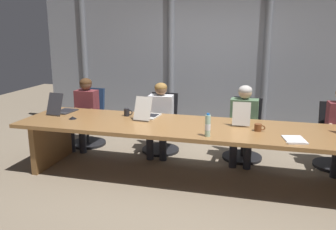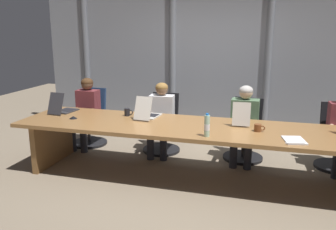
{
  "view_description": "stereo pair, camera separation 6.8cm",
  "coord_description": "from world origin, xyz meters",
  "px_view_note": "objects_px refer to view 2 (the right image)",
  "views": [
    {
      "loc": [
        0.88,
        -4.36,
        1.96
      ],
      "look_at": [
        -0.31,
        0.09,
        0.82
      ],
      "focal_mm": 38.16,
      "sensor_mm": 36.0,
      "label": 1
    },
    {
      "loc": [
        0.95,
        -4.34,
        1.96
      ],
      "look_at": [
        -0.31,
        0.09,
        0.82
      ],
      "focal_mm": 38.16,
      "sensor_mm": 36.0,
      "label": 2
    }
  ],
  "objects_px": {
    "coffee_mug_near": "(127,112)",
    "spiral_notepad": "(294,140)",
    "office_chair_left_mid": "(162,130)",
    "laptop_left_end": "(63,109)",
    "office_chair_left_end": "(90,123)",
    "laptop_center": "(241,120)",
    "office_chair_center": "(244,136)",
    "person_left_end": "(86,108)",
    "person_left_mid": "(161,114)",
    "conference_mic_left_side": "(73,117)",
    "water_bottle_primary": "(207,126)",
    "person_center": "(244,119)",
    "laptop_left_mid": "(148,114)",
    "coffee_mug_far": "(258,128)"
  },
  "relations": [
    {
      "from": "person_center",
      "to": "office_chair_center",
      "type": "bearing_deg",
      "value": 177.95
    },
    {
      "from": "coffee_mug_far",
      "to": "office_chair_center",
      "type": "bearing_deg",
      "value": 102.16
    },
    {
      "from": "person_left_end",
      "to": "laptop_left_end",
      "type": "bearing_deg",
      "value": -2.01
    },
    {
      "from": "office_chair_left_end",
      "to": "coffee_mug_near",
      "type": "height_order",
      "value": "office_chair_left_end"
    },
    {
      "from": "person_center",
      "to": "conference_mic_left_side",
      "type": "relative_size",
      "value": 10.31
    },
    {
      "from": "spiral_notepad",
      "to": "coffee_mug_near",
      "type": "bearing_deg",
      "value": 152.93
    },
    {
      "from": "laptop_left_end",
      "to": "coffee_mug_near",
      "type": "distance_m",
      "value": 1.0
    },
    {
      "from": "office_chair_left_mid",
      "to": "person_left_end",
      "type": "bearing_deg",
      "value": -81.35
    },
    {
      "from": "office_chair_left_end",
      "to": "person_left_mid",
      "type": "xyz_separation_m",
      "value": [
        1.32,
        -0.16,
        0.29
      ]
    },
    {
      "from": "coffee_mug_far",
      "to": "spiral_notepad",
      "type": "height_order",
      "value": "coffee_mug_far"
    },
    {
      "from": "laptop_center",
      "to": "water_bottle_primary",
      "type": "bearing_deg",
      "value": 149.71
    },
    {
      "from": "laptop_left_mid",
      "to": "person_left_end",
      "type": "xyz_separation_m",
      "value": [
        -1.29,
        0.57,
        -0.13
      ]
    },
    {
      "from": "person_center",
      "to": "coffee_mug_near",
      "type": "distance_m",
      "value": 1.7
    },
    {
      "from": "office_chair_center",
      "to": "spiral_notepad",
      "type": "xyz_separation_m",
      "value": [
        0.62,
        -1.28,
        0.39
      ]
    },
    {
      "from": "laptop_left_mid",
      "to": "coffee_mug_far",
      "type": "relative_size",
      "value": 3.66
    },
    {
      "from": "conference_mic_left_side",
      "to": "spiral_notepad",
      "type": "xyz_separation_m",
      "value": [
        2.9,
        -0.22,
        -0.01
      ]
    },
    {
      "from": "office_chair_left_mid",
      "to": "conference_mic_left_side",
      "type": "relative_size",
      "value": 8.39
    },
    {
      "from": "conference_mic_left_side",
      "to": "spiral_notepad",
      "type": "height_order",
      "value": "conference_mic_left_side"
    },
    {
      "from": "laptop_center",
      "to": "office_chair_left_mid",
      "type": "relative_size",
      "value": 0.42
    },
    {
      "from": "office_chair_left_end",
      "to": "person_left_mid",
      "type": "height_order",
      "value": "person_left_mid"
    },
    {
      "from": "laptop_center",
      "to": "spiral_notepad",
      "type": "relative_size",
      "value": 1.13
    },
    {
      "from": "office_chair_left_end",
      "to": "person_center",
      "type": "height_order",
      "value": "person_center"
    },
    {
      "from": "laptop_left_end",
      "to": "conference_mic_left_side",
      "type": "relative_size",
      "value": 4.31
    },
    {
      "from": "laptop_left_end",
      "to": "person_center",
      "type": "distance_m",
      "value": 2.68
    },
    {
      "from": "person_left_end",
      "to": "person_left_mid",
      "type": "xyz_separation_m",
      "value": [
        1.3,
        0.0,
        -0.01
      ]
    },
    {
      "from": "laptop_left_mid",
      "to": "spiral_notepad",
      "type": "height_order",
      "value": "laptop_left_mid"
    },
    {
      "from": "office_chair_left_end",
      "to": "office_chair_left_mid",
      "type": "bearing_deg",
      "value": 92.65
    },
    {
      "from": "person_center",
      "to": "conference_mic_left_side",
      "type": "bearing_deg",
      "value": -67.31
    },
    {
      "from": "laptop_left_end",
      "to": "office_chair_left_end",
      "type": "height_order",
      "value": "laptop_left_end"
    },
    {
      "from": "office_chair_center",
      "to": "person_left_end",
      "type": "xyz_separation_m",
      "value": [
        -2.58,
        -0.16,
        0.31
      ]
    },
    {
      "from": "laptop_left_end",
      "to": "conference_mic_left_side",
      "type": "height_order",
      "value": "laptop_left_end"
    },
    {
      "from": "office_chair_left_end",
      "to": "person_left_mid",
      "type": "bearing_deg",
      "value": 85.75
    },
    {
      "from": "coffee_mug_near",
      "to": "spiral_notepad",
      "type": "xyz_separation_m",
      "value": [
        2.24,
        -0.58,
        -0.05
      ]
    },
    {
      "from": "person_left_mid",
      "to": "spiral_notepad",
      "type": "bearing_deg",
      "value": 54.37
    },
    {
      "from": "laptop_center",
      "to": "coffee_mug_near",
      "type": "xyz_separation_m",
      "value": [
        -1.61,
        0.02,
        -0.01
      ]
    },
    {
      "from": "spiral_notepad",
      "to": "laptop_left_end",
      "type": "bearing_deg",
      "value": 158.58
    },
    {
      "from": "laptop_left_end",
      "to": "office_chair_left_mid",
      "type": "xyz_separation_m",
      "value": [
        1.31,
        0.77,
        -0.44
      ]
    },
    {
      "from": "office_chair_center",
      "to": "person_left_end",
      "type": "height_order",
      "value": "person_left_end"
    },
    {
      "from": "office_chair_left_end",
      "to": "office_chair_left_mid",
      "type": "height_order",
      "value": "office_chair_left_end"
    },
    {
      "from": "person_center",
      "to": "office_chair_left_end",
      "type": "bearing_deg",
      "value": -92.34
    },
    {
      "from": "person_center",
      "to": "water_bottle_primary",
      "type": "bearing_deg",
      "value": -14.61
    },
    {
      "from": "person_left_end",
      "to": "conference_mic_left_side",
      "type": "xyz_separation_m",
      "value": [
        0.3,
        -0.89,
        0.09
      ]
    },
    {
      "from": "laptop_left_end",
      "to": "laptop_center",
      "type": "xyz_separation_m",
      "value": [
        2.6,
        0.06,
        -0.0
      ]
    },
    {
      "from": "water_bottle_primary",
      "to": "coffee_mug_far",
      "type": "bearing_deg",
      "value": 33.82
    },
    {
      "from": "office_chair_left_mid",
      "to": "coffee_mug_near",
      "type": "xyz_separation_m",
      "value": [
        -0.31,
        -0.7,
        0.43
      ]
    },
    {
      "from": "laptop_left_end",
      "to": "laptop_center",
      "type": "height_order",
      "value": "laptop_left_end"
    },
    {
      "from": "coffee_mug_far",
      "to": "spiral_notepad",
      "type": "bearing_deg",
      "value": -34.97
    },
    {
      "from": "laptop_left_end",
      "to": "office_chair_center",
      "type": "relative_size",
      "value": 0.52
    },
    {
      "from": "laptop_left_mid",
      "to": "office_chair_left_end",
      "type": "relative_size",
      "value": 0.51
    },
    {
      "from": "office_chair_center",
      "to": "water_bottle_primary",
      "type": "relative_size",
      "value": 3.3
    }
  ]
}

